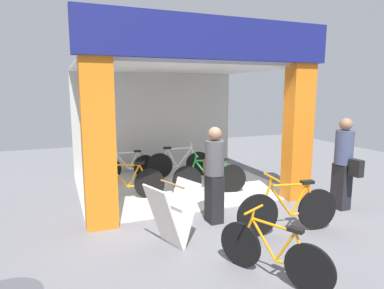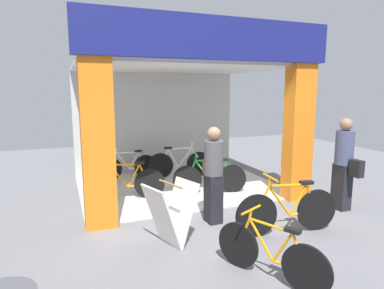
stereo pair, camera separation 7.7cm
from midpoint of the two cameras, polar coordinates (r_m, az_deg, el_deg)
The scene contains 11 objects.
ground_plane at distance 6.57m, azimuth 2.66°, elevation -11.14°, with size 17.07×17.07×0.00m, color slate.
shop_facade at distance 7.73m, azimuth -2.51°, elevation 6.13°, with size 4.73×3.89×3.54m.
bicycle_inside_0 at distance 7.22m, azimuth -11.48°, elevation -6.41°, with size 1.61×0.50×0.90m.
bicycle_inside_1 at distance 8.84m, azimuth -2.47°, elevation -3.24°, with size 1.67×0.47×0.93m.
bicycle_inside_2 at distance 7.48m, azimuth 2.74°, elevation -5.67°, with size 1.60×0.54×0.91m.
bicycle_inside_3 at distance 8.83m, azimuth -11.11°, elevation -3.67°, with size 1.52×0.42×0.84m.
bicycle_parked_0 at distance 5.71m, azimuth 15.69°, elevation -10.62°, with size 1.74×0.48×0.96m.
bicycle_parked_1 at distance 4.38m, azimuth 13.03°, elevation -17.56°, with size 0.71×1.38×0.84m.
sandwich_board_sign at distance 5.08m, azimuth -3.78°, elevation -11.72°, with size 0.82×0.73×0.96m.
pedestrian_0 at distance 5.80m, azimuth 3.41°, elevation -4.95°, with size 0.34×0.52×1.68m.
pedestrian_1 at distance 7.02m, azimuth 24.09°, elevation -2.80°, with size 0.35×0.60×1.77m.
Camera 1 is at (-2.63, -5.57, 2.30)m, focal length 31.43 mm.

